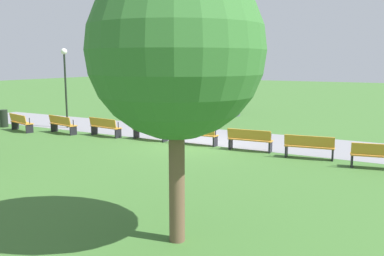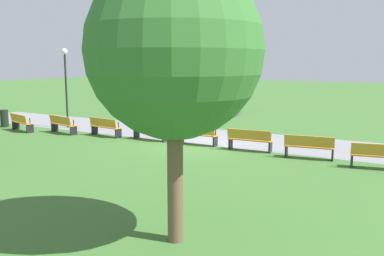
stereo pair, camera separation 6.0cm
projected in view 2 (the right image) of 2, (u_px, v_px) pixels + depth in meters
The scene contains 14 objects.
ground_plane at pixel (198, 145), 18.12m from camera, with size 120.00×120.00×0.00m, color #3D6B2D.
path_paving at pixel (219, 137), 19.94m from camera, with size 33.79×4.07×0.01m, color gray.
bench_0 at pixel (21, 122), 21.52m from camera, with size 1.84×0.92×0.89m.
bench_1 at pixel (62, 124), 20.86m from camera, with size 1.84×0.81×0.89m.
bench_2 at pixel (105, 127), 20.04m from camera, with size 1.82×0.70×0.89m.
bench_3 at pixel (149, 130), 19.09m from camera, with size 1.81×0.59×0.89m.
bench_4 at pixel (197, 134), 17.99m from camera, with size 1.78×0.47×0.89m.
bench_5 at pixel (250, 139), 16.75m from camera, with size 1.81×0.59×0.89m.
bench_6 at pixel (309, 146), 15.39m from camera, with size 1.82×0.70×0.89m.
bench_7 at pixel (379, 156), 13.90m from camera, with size 1.84×0.81×0.89m.
tree_1 at pixel (174, 51), 7.86m from camera, with size 3.37×3.37×5.45m.
lamp_post at pixel (65, 73), 22.32m from camera, with size 0.32×0.32×4.23m.
trash_bin at pixel (4, 118), 22.94m from camera, with size 0.43×0.43×0.94m, color black.
kiosk at pixel (215, 94), 26.92m from camera, with size 3.17×2.96×2.86m.
Camera 2 is at (8.44, -15.65, 3.56)m, focal length 39.35 mm.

